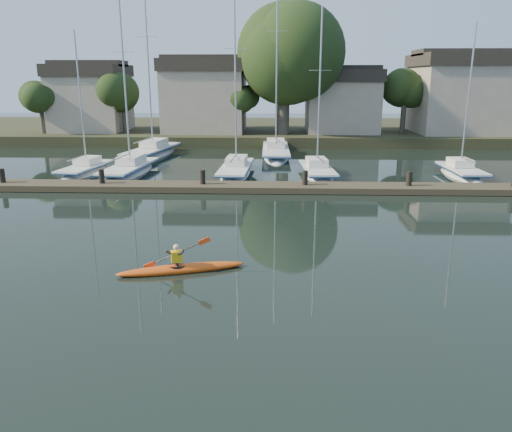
{
  "coord_description": "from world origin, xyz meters",
  "views": [
    {
      "loc": [
        1.22,
        -14.63,
        6.41
      ],
      "look_at": [
        0.51,
        4.09,
        1.2
      ],
      "focal_mm": 35.0,
      "sensor_mm": 36.0,
      "label": 1
    }
  ],
  "objects_px": {
    "sailboat_2": "(236,176)",
    "sailboat_0": "(86,175)",
    "sailboat_1": "(130,176)",
    "dock": "(254,187)",
    "sailboat_5": "(152,158)",
    "sailboat_4": "(460,178)",
    "sailboat_3": "(317,178)",
    "kayak": "(181,267)",
    "sailboat_6": "(276,158)"
  },
  "relations": [
    {
      "from": "sailboat_0",
      "to": "sailboat_1",
      "type": "distance_m",
      "value": 3.12
    },
    {
      "from": "kayak",
      "to": "sailboat_1",
      "type": "bearing_deg",
      "value": 94.77
    },
    {
      "from": "sailboat_5",
      "to": "sailboat_6",
      "type": "height_order",
      "value": "sailboat_6"
    },
    {
      "from": "sailboat_3",
      "to": "sailboat_6",
      "type": "bearing_deg",
      "value": 104.22
    },
    {
      "from": "sailboat_4",
      "to": "sailboat_5",
      "type": "xyz_separation_m",
      "value": [
        -23.03,
        8.05,
        -0.03
      ]
    },
    {
      "from": "kayak",
      "to": "dock",
      "type": "relative_size",
      "value": 0.13
    },
    {
      "from": "sailboat_3",
      "to": "sailboat_5",
      "type": "height_order",
      "value": "sailboat_5"
    },
    {
      "from": "kayak",
      "to": "sailboat_2",
      "type": "distance_m",
      "value": 18.02
    },
    {
      "from": "kayak",
      "to": "sailboat_0",
      "type": "distance_m",
      "value": 20.53
    },
    {
      "from": "kayak",
      "to": "sailboat_1",
      "type": "relative_size",
      "value": 0.31
    },
    {
      "from": "sailboat_3",
      "to": "sailboat_4",
      "type": "distance_m",
      "value": 9.7
    },
    {
      "from": "sailboat_5",
      "to": "sailboat_4",
      "type": "bearing_deg",
      "value": -10.05
    },
    {
      "from": "sailboat_1",
      "to": "sailboat_6",
      "type": "bearing_deg",
      "value": 45.75
    },
    {
      "from": "kayak",
      "to": "sailboat_4",
      "type": "distance_m",
      "value": 23.9
    },
    {
      "from": "sailboat_4",
      "to": "sailboat_6",
      "type": "height_order",
      "value": "sailboat_6"
    },
    {
      "from": "sailboat_4",
      "to": "sailboat_6",
      "type": "bearing_deg",
      "value": 144.68
    },
    {
      "from": "sailboat_4",
      "to": "kayak",
      "type": "bearing_deg",
      "value": -132.32
    },
    {
      "from": "sailboat_1",
      "to": "kayak",
      "type": "bearing_deg",
      "value": -63.86
    },
    {
      "from": "dock",
      "to": "sailboat_5",
      "type": "xyz_separation_m",
      "value": [
        -9.2,
        13.17,
        -0.41
      ]
    },
    {
      "from": "sailboat_0",
      "to": "sailboat_4",
      "type": "xyz_separation_m",
      "value": [
        25.76,
        -0.01,
        -0.01
      ]
    },
    {
      "from": "dock",
      "to": "sailboat_5",
      "type": "relative_size",
      "value": 2.06
    },
    {
      "from": "kayak",
      "to": "sailboat_5",
      "type": "height_order",
      "value": "sailboat_5"
    },
    {
      "from": "dock",
      "to": "sailboat_6",
      "type": "bearing_deg",
      "value": 84.55
    },
    {
      "from": "dock",
      "to": "sailboat_1",
      "type": "height_order",
      "value": "sailboat_1"
    },
    {
      "from": "sailboat_2",
      "to": "sailboat_6",
      "type": "relative_size",
      "value": 0.82
    },
    {
      "from": "sailboat_0",
      "to": "sailboat_2",
      "type": "bearing_deg",
      "value": 7.58
    },
    {
      "from": "sailboat_2",
      "to": "sailboat_5",
      "type": "height_order",
      "value": "sailboat_5"
    },
    {
      "from": "kayak",
      "to": "sailboat_1",
      "type": "distance_m",
      "value": 19.09
    },
    {
      "from": "kayak",
      "to": "sailboat_5",
      "type": "relative_size",
      "value": 0.26
    },
    {
      "from": "sailboat_2",
      "to": "sailboat_3",
      "type": "relative_size",
      "value": 1.19
    },
    {
      "from": "sailboat_0",
      "to": "sailboat_1",
      "type": "relative_size",
      "value": 0.76
    },
    {
      "from": "dock",
      "to": "sailboat_4",
      "type": "bearing_deg",
      "value": 20.32
    },
    {
      "from": "sailboat_0",
      "to": "sailboat_2",
      "type": "xyz_separation_m",
      "value": [
        10.48,
        0.07,
        -0.0
      ]
    },
    {
      "from": "kayak",
      "to": "dock",
      "type": "bearing_deg",
      "value": 65.05
    },
    {
      "from": "sailboat_0",
      "to": "sailboat_6",
      "type": "relative_size",
      "value": 0.62
    },
    {
      "from": "sailboat_2",
      "to": "sailboat_1",
      "type": "bearing_deg",
      "value": -176.26
    },
    {
      "from": "sailboat_0",
      "to": "sailboat_4",
      "type": "distance_m",
      "value": 25.76
    },
    {
      "from": "sailboat_2",
      "to": "sailboat_0",
      "type": "bearing_deg",
      "value": -177.42
    },
    {
      "from": "sailboat_1",
      "to": "sailboat_4",
      "type": "xyz_separation_m",
      "value": [
        22.64,
        0.12,
        0.01
      ]
    },
    {
      "from": "sailboat_2",
      "to": "sailboat_6",
      "type": "distance_m",
      "value": 8.92
    },
    {
      "from": "sailboat_1",
      "to": "sailboat_2",
      "type": "xyz_separation_m",
      "value": [
        7.36,
        0.2,
        0.01
      ]
    },
    {
      "from": "sailboat_2",
      "to": "sailboat_3",
      "type": "bearing_deg",
      "value": -0.15
    },
    {
      "from": "sailboat_1",
      "to": "dock",
      "type": "bearing_deg",
      "value": -24.48
    },
    {
      "from": "kayak",
      "to": "sailboat_5",
      "type": "xyz_separation_m",
      "value": [
        -7.25,
        25.99,
        -0.38
      ]
    },
    {
      "from": "sailboat_0",
      "to": "sailboat_4",
      "type": "height_order",
      "value": "sailboat_4"
    },
    {
      "from": "sailboat_0",
      "to": "sailboat_5",
      "type": "xyz_separation_m",
      "value": [
        2.72,
        8.04,
        -0.03
      ]
    },
    {
      "from": "sailboat_3",
      "to": "sailboat_0",
      "type": "bearing_deg",
      "value": 175.7
    },
    {
      "from": "sailboat_0",
      "to": "sailboat_2",
      "type": "distance_m",
      "value": 10.48
    },
    {
      "from": "sailboat_0",
      "to": "sailboat_2",
      "type": "height_order",
      "value": "sailboat_2"
    },
    {
      "from": "dock",
      "to": "sailboat_0",
      "type": "relative_size",
      "value": 3.22
    }
  ]
}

